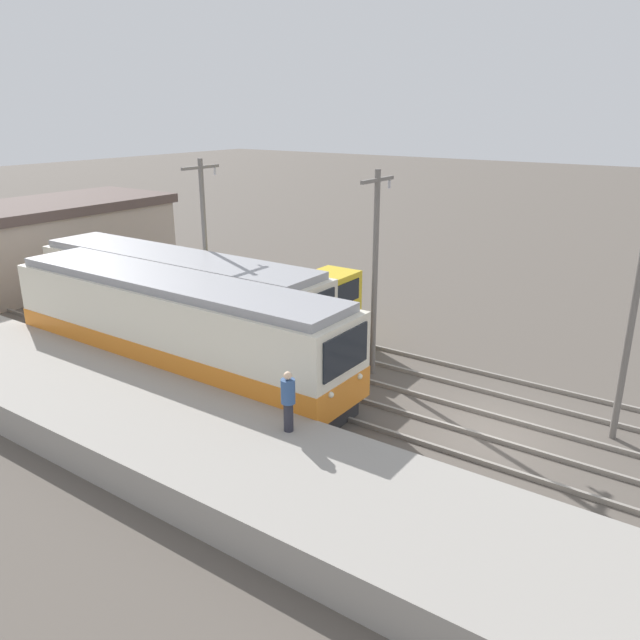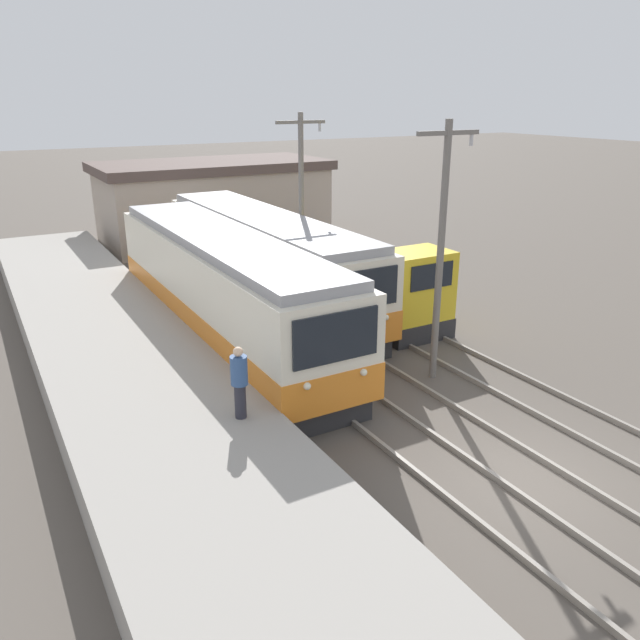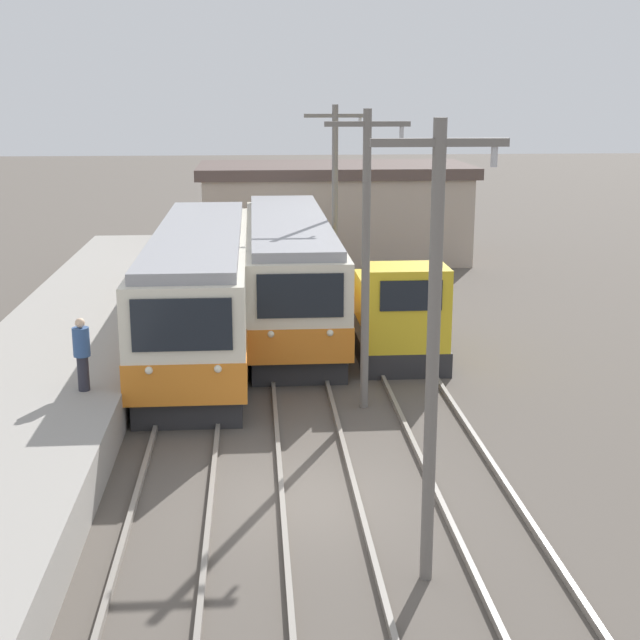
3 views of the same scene
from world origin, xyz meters
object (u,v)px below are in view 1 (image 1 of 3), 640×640
catenary_mast_mid (375,268)px  commuter_train_left (175,333)px  commuter_train_center (177,301)px  catenary_mast_near (634,309)px  catenary_mast_far (205,240)px  shunting_locomotive (300,310)px  person_on_platform (288,399)px

catenary_mast_mid → commuter_train_left: bearing=128.2°
commuter_train_center → catenary_mast_near: 16.75m
catenary_mast_far → catenary_mast_near: bearing=-90.0°
commuter_train_left → shunting_locomotive: size_ratio=2.73×
shunting_locomotive → catenary_mast_mid: bearing=-108.8°
catenary_mast_far → person_on_platform: bearing=-125.0°
commuter_train_center → catenary_mast_near: size_ratio=1.93×
catenary_mast_near → catenary_mast_far: (0.00, 16.26, 0.00)m
commuter_train_left → catenary_mast_near: size_ratio=1.96×
commuter_train_center → shunting_locomotive: size_ratio=2.69×
commuter_train_center → catenary_mast_mid: bearing=-79.8°
commuter_train_left → commuter_train_center: 4.04m
catenary_mast_near → catenary_mast_mid: same height
commuter_train_center → person_on_platform: (-5.08, -9.67, 0.27)m
commuter_train_left → catenary_mast_far: size_ratio=1.96×
commuter_train_left → catenary_mast_near: 14.45m
commuter_train_left → commuter_train_center: (2.80, 2.91, -0.04)m
shunting_locomotive → catenary_mast_near: catenary_mast_near is taller
shunting_locomotive → person_on_platform: size_ratio=3.08×
commuter_train_center → catenary_mast_mid: catenary_mast_mid is taller
shunting_locomotive → person_on_platform: 9.89m
commuter_train_center → catenary_mast_near: bearing=-84.8°
catenary_mast_near → person_on_platform: (-6.59, 6.85, -2.00)m
person_on_platform → commuter_train_center: bearing=62.3°
commuter_train_center → shunting_locomotive: 5.03m
commuter_train_left → commuter_train_center: commuter_train_left is taller
commuter_train_center → person_on_platform: bearing=-117.7°
commuter_train_center → catenary_mast_mid: (1.51, -8.39, 2.27)m
commuter_train_center → commuter_train_left: bearing=-133.9°
shunting_locomotive → catenary_mast_mid: (-1.49, -4.38, 2.75)m
commuter_train_center → shunting_locomotive: bearing=-53.2°
catenary_mast_near → catenary_mast_mid: 8.13m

